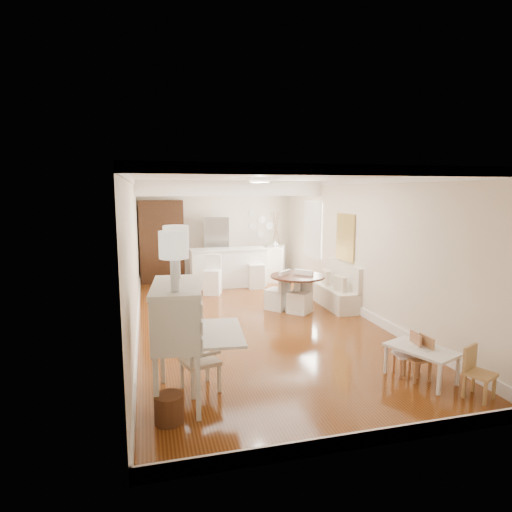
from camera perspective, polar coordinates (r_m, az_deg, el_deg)
name	(u,v)px	position (r m, az deg, el deg)	size (l,w,h in m)	color
room	(251,220)	(8.65, -0.69, 4.84)	(9.00, 9.04, 2.82)	brown
secretary_bureau	(178,343)	(5.38, -10.38, -11.33)	(1.15, 1.17, 1.47)	silver
gustavian_armchair	(200,360)	(5.71, -7.47, -13.58)	(0.47, 0.47, 0.81)	beige
wicker_basket	(169,409)	(5.15, -11.53, -19.30)	(0.33, 0.33, 0.33)	brown
kids_table	(421,364)	(6.43, 21.10, -13.25)	(0.54, 0.90, 0.45)	white
kids_chair_a	(418,358)	(6.39, 20.75, -12.55)	(0.30, 0.30, 0.62)	tan
kids_chair_b	(406,354)	(6.47, 19.36, -12.22)	(0.30, 0.30, 0.62)	#BB7C55
kids_chair_c	(480,373)	(6.14, 27.72, -13.67)	(0.32, 0.32, 0.66)	tan
banquette	(334,285)	(9.68, 10.39, -3.81)	(0.52, 1.60, 0.98)	silver
dining_table	(297,293)	(9.21, 5.53, -4.97)	(1.15, 1.15, 0.79)	#492417
slip_chair_near	(300,292)	(9.10, 5.85, -4.80)	(0.42, 0.44, 0.89)	white
slip_chair_far	(277,290)	(9.32, 2.85, -4.49)	(0.41, 0.43, 0.88)	white
breakfast_counter	(229,267)	(11.54, -3.69, -1.53)	(2.05, 0.65, 1.03)	white
bar_stool_left	(212,275)	(10.67, -5.85, -2.53)	(0.39, 0.39, 0.98)	white
bar_stool_right	(256,269)	(11.32, 0.02, -1.75)	(0.41, 0.41, 1.02)	silver
pantry_cabinet	(162,241)	(12.32, -12.47, 1.92)	(1.20, 0.60, 2.30)	#381E11
fridge	(228,248)	(12.53, -3.71, 1.07)	(0.75, 0.65, 1.80)	silver
sideboard	(276,263)	(12.36, 2.64, -0.97)	(0.45, 1.02, 0.97)	white
pencil_cup	(419,339)	(6.55, 20.87, -10.36)	(0.11, 0.11, 0.09)	#5DA065
branch_vase	(275,244)	(12.25, 2.58, 1.66)	(0.17, 0.17, 0.18)	white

